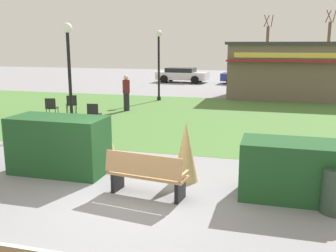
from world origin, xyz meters
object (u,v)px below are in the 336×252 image
object	(u,v)px
cafe_chair_east	(94,113)
parked_car_west_slot	(182,75)
food_kiosk	(294,70)
tree_left_bg	(328,48)
trash_bin	(336,191)
cafe_chair_west	(51,106)
lamppost_far	(159,56)
park_bench	(146,174)
cafe_chair_center	(71,103)
person_strolling	(126,93)
tree_right_bg	(267,50)
lamppost_mid	(69,63)
parked_car_east_slot	(306,77)
parked_car_center_slot	(248,76)

from	to	relation	value
cafe_chair_east	parked_car_west_slot	size ratio (longest dim) A/B	0.21
food_kiosk	tree_left_bg	xyz separation A→B (m)	(3.60, 15.49, 1.10)
trash_bin	cafe_chair_west	size ratio (longest dim) A/B	0.98
lamppost_far	trash_bin	size ratio (longest dim) A/B	4.45
park_bench	cafe_chair_center	distance (m)	10.23
person_strolling	tree_right_bg	world-z (taller)	tree_right_bg
park_bench	cafe_chair_west	bearing A→B (deg)	133.27
lamppost_mid	parked_car_east_slot	xyz separation A→B (m)	(9.59, 18.45, -1.81)
person_strolling	lamppost_far	bearing A→B (deg)	1.93
lamppost_far	cafe_chair_center	size ratio (longest dim) A/B	4.35
lamppost_far	parked_car_west_slot	bearing A→B (deg)	96.29
lamppost_far	tree_left_bg	bearing A→B (deg)	59.37
park_bench	parked_car_west_slot	distance (m)	24.50
park_bench	trash_bin	size ratio (longest dim) A/B	2.02
trash_bin	parked_car_west_slot	bearing A→B (deg)	109.88
lamppost_far	cafe_chair_east	bearing A→B (deg)	-93.11
cafe_chair_center	parked_car_center_slot	distance (m)	17.26
trash_bin	cafe_chair_west	xyz separation A→B (m)	(-10.27, 6.84, 0.09)
cafe_chair_west	cafe_chair_center	world-z (taller)	same
food_kiosk	parked_car_west_slot	distance (m)	11.38
food_kiosk	parked_car_west_slot	bearing A→B (deg)	138.45
lamppost_far	parked_car_east_slot	size ratio (longest dim) A/B	0.89
parked_car_east_slot	lamppost_far	bearing A→B (deg)	-129.24
food_kiosk	tree_left_bg	size ratio (longest dim) A/B	1.24
lamppost_far	food_kiosk	distance (m)	7.95
lamppost_far	food_kiosk	size ratio (longest dim) A/B	0.51
trash_bin	tree_right_bg	world-z (taller)	tree_right_bg
lamppost_far	tree_right_bg	size ratio (longest dim) A/B	0.66
cafe_chair_west	parked_car_center_slot	bearing A→B (deg)	67.48
trash_bin	cafe_chair_center	xyz separation A→B (m)	(-9.92, 7.91, 0.09)
lamppost_far	cafe_chair_center	bearing A→B (deg)	-114.44
park_bench	lamppost_far	size ratio (longest dim) A/B	0.45
tree_right_bg	lamppost_mid	bearing A→B (deg)	-103.71
lamppost_far	parked_car_west_slot	xyz separation A→B (m)	(-1.16, 10.49, -1.81)
cafe_chair_west	tree_right_bg	bearing A→B (deg)	71.74
lamppost_mid	cafe_chair_east	size ratio (longest dim) A/B	4.35
lamppost_far	cafe_chair_east	world-z (taller)	lamppost_far
trash_bin	cafe_chair_east	size ratio (longest dim) A/B	0.98
cafe_chair_west	parked_car_east_slot	xyz separation A→B (m)	(11.38, 16.98, 0.12)
lamppost_mid	trash_bin	world-z (taller)	lamppost_mid
parked_car_center_slot	tree_left_bg	size ratio (longest dim) A/B	0.69
cafe_chair_east	person_strolling	distance (m)	3.65
parked_car_east_slot	tree_left_bg	bearing A→B (deg)	73.48
trash_bin	person_strolling	world-z (taller)	person_strolling
trash_bin	cafe_chair_east	bearing A→B (deg)	142.87
lamppost_mid	food_kiosk	world-z (taller)	lamppost_mid
person_strolling	parked_car_east_slot	size ratio (longest dim) A/B	0.39
park_bench	lamppost_far	distance (m)	14.17
cafe_chair_east	tree_left_bg	world-z (taller)	tree_left_bg
cafe_chair_center	cafe_chair_east	bearing A→B (deg)	-43.60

